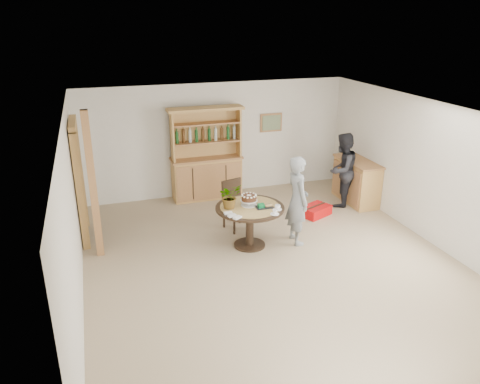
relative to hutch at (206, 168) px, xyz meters
name	(u,v)px	position (x,y,z in m)	size (l,w,h in m)	color
ground	(272,263)	(0.30, -3.24, -0.69)	(7.00, 7.00, 0.00)	tan
room_shell	(275,163)	(0.30, -3.23, 1.05)	(6.04, 7.04, 2.52)	white
doorway	(79,180)	(-2.63, -1.24, 0.42)	(0.13, 1.10, 2.18)	black
pine_post	(93,186)	(-2.40, -2.04, 0.56)	(0.12, 0.12, 2.50)	#AD7949
hutch	(206,168)	(0.00, 0.00, 0.00)	(1.62, 0.54, 2.04)	tan
sideboard	(356,181)	(3.04, -1.24, -0.22)	(0.54, 1.26, 0.94)	tan
dining_table	(250,215)	(0.15, -2.52, -0.08)	(1.20, 1.20, 0.76)	black
dining_chair	(235,201)	(0.12, -1.70, -0.15)	(0.52, 0.52, 0.95)	black
birthday_cake	(249,199)	(0.15, -2.47, 0.19)	(0.30, 0.30, 0.20)	white
flower_vase	(230,196)	(-0.20, -2.47, 0.28)	(0.38, 0.33, 0.42)	#3F7233
gift_tray	(264,206)	(0.36, -2.65, 0.10)	(0.30, 0.20, 0.08)	black
coffee_cup_a	(278,207)	(0.55, -2.80, 0.11)	(0.15, 0.15, 0.09)	white
coffee_cup_b	(275,212)	(0.43, -2.97, 0.11)	(0.15, 0.15, 0.08)	white
napkins	(233,215)	(-0.26, -2.84, 0.09)	(0.24, 0.33, 0.03)	white
teen_boy	(297,200)	(1.00, -2.62, 0.12)	(0.59, 0.39, 1.61)	gray
adult_person	(342,170)	(2.62, -1.32, 0.10)	(0.77, 0.60, 1.59)	black
red_suitcase	(315,211)	(1.87, -1.67, -0.59)	(0.71, 0.61, 0.21)	red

